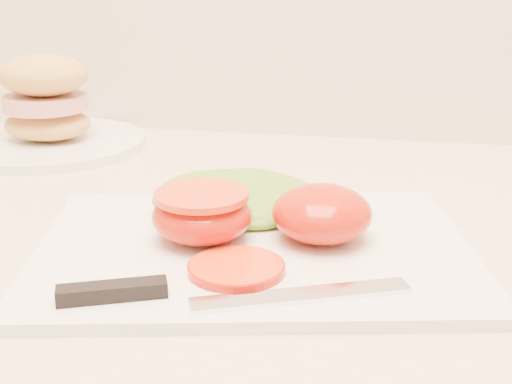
# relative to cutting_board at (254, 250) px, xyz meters

# --- Properties ---
(cutting_board) EXTENTS (0.42, 0.34, 0.01)m
(cutting_board) POSITION_rel_cutting_board_xyz_m (0.00, 0.00, 0.00)
(cutting_board) COLOR white
(cutting_board) RESTS_ON counter
(tomato_half_dome) EXTENTS (0.09, 0.09, 0.05)m
(tomato_half_dome) POSITION_rel_cutting_board_xyz_m (0.06, 0.02, 0.03)
(tomato_half_dome) COLOR red
(tomato_half_dome) RESTS_ON cutting_board
(tomato_half_cut) EXTENTS (0.09, 0.09, 0.04)m
(tomato_half_cut) POSITION_rel_cutting_board_xyz_m (-0.05, 0.00, 0.03)
(tomato_half_cut) COLOR red
(tomato_half_cut) RESTS_ON cutting_board
(tomato_slice_0) EXTENTS (0.08, 0.08, 0.01)m
(tomato_slice_0) POSITION_rel_cutting_board_xyz_m (-0.00, -0.06, 0.01)
(tomato_slice_0) COLOR orange
(tomato_slice_0) RESTS_ON cutting_board
(lettuce_leaf_0) EXTENTS (0.19, 0.15, 0.03)m
(lettuce_leaf_0) POSITION_rel_cutting_board_xyz_m (-0.03, 0.07, 0.02)
(lettuce_leaf_0) COLOR #61AC2D
(lettuce_leaf_0) RESTS_ON cutting_board
(lettuce_leaf_1) EXTENTS (0.12, 0.12, 0.02)m
(lettuce_leaf_1) POSITION_rel_cutting_board_xyz_m (0.01, 0.09, 0.02)
(lettuce_leaf_1) COLOR #61AC2D
(lettuce_leaf_1) RESTS_ON cutting_board
(knife) EXTENTS (0.26, 0.09, 0.01)m
(knife) POSITION_rel_cutting_board_xyz_m (-0.03, -0.11, 0.01)
(knife) COLOR silver
(knife) RESTS_ON cutting_board
(sandwich_plate) EXTENTS (0.25, 0.25, 0.12)m
(sandwich_plate) POSITION_rel_cutting_board_xyz_m (-0.33, 0.29, 0.04)
(sandwich_plate) COLOR white
(sandwich_plate) RESTS_ON counter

